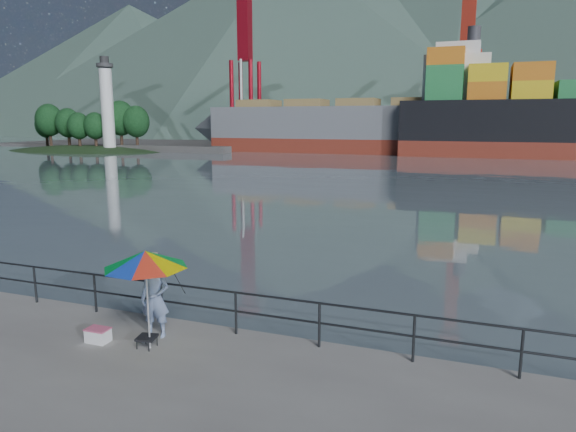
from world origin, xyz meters
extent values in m
cube|color=slate|center=(0.00, 130.00, 0.00)|extent=(500.00, 280.00, 0.00)
cube|color=#514F4C|center=(10.00, 93.00, 0.00)|extent=(200.00, 40.00, 0.40)
cylinder|color=#2D3033|center=(0.00, 1.70, 1.00)|extent=(22.00, 0.05, 0.05)
cylinder|color=#2D3033|center=(0.00, 1.70, 0.55)|extent=(22.00, 0.05, 0.05)
cube|color=#2D3033|center=(0.00, 1.70, 0.50)|extent=(22.00, 0.06, 1.00)
cone|color=#385147|center=(-140.00, 190.00, 27.50)|extent=(228.80, 228.80, 55.00)
cone|color=#385147|center=(-70.00, 200.00, 37.50)|extent=(312.00, 312.00, 75.00)
cone|color=#385147|center=(0.00, 205.00, 34.00)|extent=(282.88, 282.88, 68.00)
ellipsoid|color=#263F1E|center=(-55.00, 62.00, 0.00)|extent=(48.00, 26.40, 8.40)
cylinder|color=white|center=(-49.00, 61.00, 6.50)|extent=(2.00, 2.00, 13.00)
cylinder|color=#2D2D2D|center=(-49.00, 61.00, 14.00)|extent=(1.80, 1.80, 2.00)
cube|color=red|center=(10.00, 92.00, 2.60)|extent=(6.00, 2.40, 5.20)
cube|color=gray|center=(16.50, 92.00, 3.90)|extent=(6.00, 2.40, 7.80)
cube|color=#267F3F|center=(23.00, 92.00, 3.90)|extent=(6.00, 2.40, 7.80)
cube|color=red|center=(10.00, 95.00, 1.30)|extent=(6.00, 2.40, 2.60)
cube|color=red|center=(16.50, 95.00, 2.60)|extent=(6.00, 2.40, 5.20)
cube|color=#267F3F|center=(23.00, 95.00, 3.90)|extent=(6.00, 2.40, 7.80)
imported|color=navy|center=(1.34, 0.96, 0.90)|extent=(0.74, 0.57, 1.80)
cylinder|color=white|center=(1.57, 0.37, 0.99)|extent=(0.04, 0.04, 1.99)
cone|color=#173EBC|center=(1.57, 0.37, 1.99)|extent=(2.24, 2.24, 0.37)
cube|color=black|center=(1.50, 0.37, 0.23)|extent=(0.46, 0.46, 0.05)
cube|color=#2D3033|center=(1.50, 0.37, 0.10)|extent=(0.33, 0.33, 0.20)
cube|color=white|center=(0.31, 0.24, 0.14)|extent=(0.50, 0.34, 0.29)
cylinder|color=black|center=(1.23, 2.14, 0.00)|extent=(0.62, 1.48, 1.12)
cube|color=maroon|center=(-10.80, 72.66, 0.75)|extent=(47.01, 8.14, 2.50)
cube|color=slate|center=(-10.80, 72.66, 4.50)|extent=(47.01, 8.14, 5.00)
cube|color=silver|center=(4.24, 72.66, 10.50)|extent=(9.00, 6.84, 7.00)
camera|label=1|loc=(8.00, -8.34, 4.86)|focal=32.00mm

